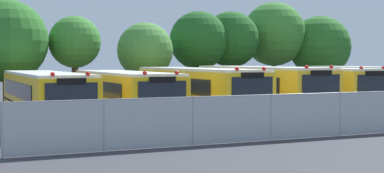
% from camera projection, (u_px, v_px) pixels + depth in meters
% --- Properties ---
extents(ground_plane, '(160.00, 160.00, 0.00)m').
position_uv_depth(ground_plane, '(228.00, 116.00, 29.83)').
color(ground_plane, '#38383D').
extents(school_bus_0, '(2.58, 11.54, 2.51)m').
position_uv_depth(school_bus_0, '(45.00, 95.00, 26.18)').
color(school_bus_0, yellow).
rests_on(school_bus_0, ground_plane).
extents(school_bus_1, '(2.57, 10.68, 2.52)m').
position_uv_depth(school_bus_1, '(124.00, 94.00, 27.29)').
color(school_bus_1, yellow).
rests_on(school_bus_1, ground_plane).
extents(school_bus_2, '(2.43, 11.61, 2.67)m').
position_uv_depth(school_bus_2, '(197.00, 90.00, 28.86)').
color(school_bus_2, yellow).
rests_on(school_bus_2, ground_plane).
extents(school_bus_3, '(2.60, 11.15, 2.73)m').
position_uv_depth(school_bus_3, '(260.00, 88.00, 30.24)').
color(school_bus_3, yellow).
rests_on(school_bus_3, ground_plane).
extents(school_bus_4, '(2.76, 9.72, 2.66)m').
position_uv_depth(school_bus_4, '(318.00, 88.00, 31.85)').
color(school_bus_4, yellow).
rests_on(school_bus_4, ground_plane).
extents(school_bus_5, '(2.63, 9.83, 2.69)m').
position_uv_depth(school_bus_5, '(369.00, 86.00, 33.50)').
color(school_bus_5, yellow).
rests_on(school_bus_5, ground_plane).
extents(tree_1, '(4.97, 4.97, 6.57)m').
position_uv_depth(tree_1, '(8.00, 42.00, 33.84)').
color(tree_1, '#4C3823').
rests_on(tree_1, ground_plane).
extents(tree_2, '(3.31, 3.31, 5.75)m').
position_uv_depth(tree_2, '(76.00, 41.00, 35.99)').
color(tree_2, '#4C3823').
rests_on(tree_2, ground_plane).
extents(tree_3, '(3.68, 3.68, 5.42)m').
position_uv_depth(tree_3, '(145.00, 50.00, 37.11)').
color(tree_3, '#4C3823').
rests_on(tree_3, ground_plane).
extents(tree_4, '(4.11, 4.11, 6.39)m').
position_uv_depth(tree_4, '(198.00, 39.00, 39.89)').
color(tree_4, '#4C3823').
rests_on(tree_4, ground_plane).
extents(tree_5, '(4.09, 4.09, 6.50)m').
position_uv_depth(tree_5, '(230.00, 38.00, 41.20)').
color(tree_5, '#4C3823').
rests_on(tree_5, ground_plane).
extents(tree_6, '(4.92, 4.92, 7.42)m').
position_uv_depth(tree_6, '(275.00, 34.00, 43.86)').
color(tree_6, '#4C3823').
rests_on(tree_6, ground_plane).
extents(tree_7, '(4.80, 4.80, 6.40)m').
position_uv_depth(tree_7, '(320.00, 48.00, 44.22)').
color(tree_7, '#4C3823').
rests_on(tree_7, ground_plane).
extents(chainlink_fence, '(25.08, 0.07, 1.71)m').
position_uv_depth(chainlink_fence, '(340.00, 113.00, 21.99)').
color(chainlink_fence, '#9EA0A3').
rests_on(chainlink_fence, ground_plane).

